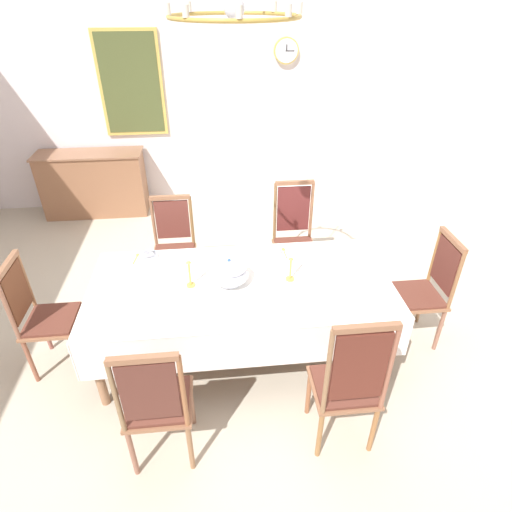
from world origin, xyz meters
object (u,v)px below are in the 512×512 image
object	(u,v)px
chair_north_a	(174,246)
chair_head_west	(42,314)
framed_painting	(131,84)
mounted_clock	(286,51)
chair_south_a	(157,402)
spoon_primary	(137,256)
sideboard	(94,184)
dining_table	(241,290)
bowl_near_left	(149,256)
chair_south_b	(349,383)
candlestick_east	(291,267)
chair_north_b	(294,236)
soup_tureen	(229,272)
chair_head_east	(426,288)
spoon_secondary	(284,251)
chandelier	(234,15)
candlestick_west	(189,272)
bowl_near_right	(271,252)

from	to	relation	value
chair_north_a	chair_head_west	size ratio (longest dim) A/B	0.99
framed_painting	mounted_clock	bearing A→B (deg)	-0.26
chair_south_a	spoon_primary	distance (m)	1.52
sideboard	framed_painting	xyz separation A→B (m)	(0.67, 0.25, 1.27)
chair_south_a	chair_north_a	world-z (taller)	chair_south_a
chair_south_a	sideboard	distance (m)	4.17
dining_table	bowl_near_left	world-z (taller)	bowl_near_left
chair_south_a	chair_south_b	size ratio (longest dim) A/B	0.91
dining_table	spoon_primary	distance (m)	1.04
framed_painting	bowl_near_left	bearing A→B (deg)	-81.94
chair_south_b	candlestick_east	bearing A→B (deg)	102.88
chair_north_b	soup_tureen	bearing A→B (deg)	53.64
chair_head_east	framed_painting	world-z (taller)	framed_painting
framed_painting	spoon_secondary	bearing A→B (deg)	-59.80
candlestick_east	sideboard	bearing A→B (deg)	127.30
soup_tureen	chandelier	size ratio (longest dim) A/B	0.39
candlestick_east	spoon_secondary	size ratio (longest dim) A/B	1.81
soup_tureen	spoon_primary	xyz separation A→B (m)	(-0.82, 0.50, -0.11)
framed_painting	chandelier	xyz separation A→B (m)	(1.19, -3.24, 0.96)
candlestick_west	candlestick_east	distance (m)	0.82
sideboard	chair_south_a	bearing A→B (deg)	107.36
bowl_near_left	chair_south_a	bearing A→B (deg)	-83.12
soup_tureen	bowl_near_right	xyz separation A→B (m)	(0.40, 0.43, -0.10)
chair_south_b	framed_painting	bearing A→B (deg)	113.36
bowl_near_left	chandelier	size ratio (longest dim) A/B	0.21
candlestick_west	chandelier	xyz separation A→B (m)	(0.41, -0.00, 1.79)
candlestick_east	mounted_clock	size ratio (longest dim) A/B	0.98
sideboard	framed_painting	distance (m)	1.46
chair_south_a	soup_tureen	distance (m)	1.16
chair_head_east	sideboard	size ratio (longest dim) A/B	0.75
chair_south_a	candlestick_west	xyz separation A→B (m)	(0.21, 0.99, 0.32)
candlestick_west	mounted_clock	world-z (taller)	mounted_clock
soup_tureen	mounted_clock	size ratio (longest dim) A/B	0.94
chair_south_b	chair_head_east	xyz separation A→B (m)	(1.00, 0.99, -0.05)
chair_head_east	mounted_clock	xyz separation A→B (m)	(-0.77, 3.23, 1.54)
chair_south_b	bowl_near_right	size ratio (longest dim) A/B	6.72
dining_table	bowl_near_right	size ratio (longest dim) A/B	13.65
chair_head_west	chair_head_east	world-z (taller)	chair_head_east
bowl_near_left	mounted_clock	bearing A→B (deg)	58.87
framed_painting	chandelier	world-z (taller)	chandelier
spoon_primary	chair_north_b	bearing A→B (deg)	26.29
chair_north_b	spoon_primary	distance (m)	1.63
dining_table	chair_head_east	bearing A→B (deg)	0.00
chair_north_b	spoon_secondary	bearing A→B (deg)	69.13
spoon_primary	spoon_secondary	xyz separation A→B (m)	(1.34, -0.05, 0.00)
chair_north_b	spoon_primary	xyz separation A→B (m)	(-1.55, -0.49, 0.17)
soup_tureen	spoon_primary	world-z (taller)	soup_tureen
soup_tureen	bowl_near_left	xyz separation A→B (m)	(-0.71, 0.47, -0.10)
candlestick_west	spoon_primary	xyz separation A→B (m)	(-0.50, 0.50, -0.13)
chair_north_b	bowl_near_left	size ratio (longest dim) A/B	6.94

